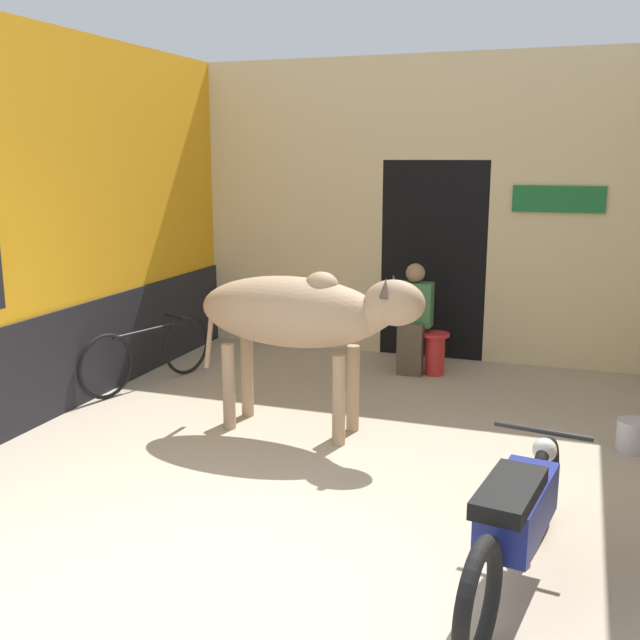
{
  "coord_description": "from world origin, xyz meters",
  "views": [
    {
      "loc": [
        1.8,
        -3.35,
        2.34
      ],
      "look_at": [
        -0.2,
        2.36,
        1.01
      ],
      "focal_mm": 42.0,
      "sensor_mm": 36.0,
      "label": 1
    }
  ],
  "objects": [
    {
      "name": "wall_back_with_doorway",
      "position": [
        0.07,
        5.5,
        1.51
      ],
      "size": [
        5.3,
        0.93,
        3.46
      ],
      "color": "beige",
      "rests_on": "ground_plane"
    },
    {
      "name": "wall_left_shopfront",
      "position": [
        -2.74,
        2.61,
        1.67
      ],
      "size": [
        0.25,
        5.24,
        3.46
      ],
      "color": "orange",
      "rests_on": "ground_plane"
    },
    {
      "name": "cow",
      "position": [
        -0.39,
        2.42,
        1.04
      ],
      "size": [
        2.03,
        0.7,
        1.43
      ],
      "color": "tan",
      "rests_on": "ground_plane"
    },
    {
      "name": "shopkeeper_seated",
      "position": [
        0.13,
        4.52,
        0.64
      ],
      "size": [
        0.39,
        0.33,
        1.21
      ],
      "color": "brown",
      "rests_on": "ground_plane"
    },
    {
      "name": "motorcycle_near",
      "position": [
        1.58,
        0.52,
        0.43
      ],
      "size": [
        0.58,
        2.04,
        0.75
      ],
      "color": "black",
      "rests_on": "ground_plane"
    },
    {
      "name": "bucket",
      "position": [
        2.31,
        2.87,
        0.13
      ],
      "size": [
        0.26,
        0.26,
        0.26
      ],
      "color": "#A8A8B2",
      "rests_on": "ground_plane"
    },
    {
      "name": "bicycle",
      "position": [
        -2.35,
        3.14,
        0.34
      ],
      "size": [
        0.61,
        1.67,
        0.67
      ],
      "color": "black",
      "rests_on": "ground_plane"
    },
    {
      "name": "plastic_stool",
      "position": [
        0.38,
        4.51,
        0.25
      ],
      "size": [
        0.31,
        0.31,
        0.47
      ],
      "color": "red",
      "rests_on": "ground_plane"
    },
    {
      "name": "ground_plane",
      "position": [
        0.0,
        0.0,
        0.0
      ],
      "size": [
        30.0,
        30.0,
        0.0
      ],
      "primitive_type": "plane",
      "color": "tan"
    }
  ]
}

